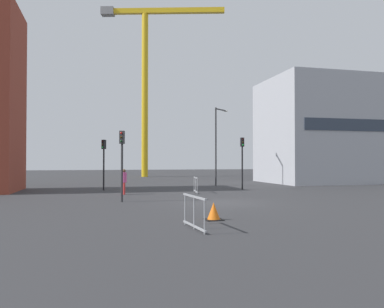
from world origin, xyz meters
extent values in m
plane|color=#333335|center=(0.00, 0.00, 0.00)|extent=(160.00, 160.00, 0.00)
cube|color=#A8AAB2|center=(16.26, 15.93, 5.28)|extent=(11.60, 9.42, 10.56)
cube|color=#2D3847|center=(16.26, 11.19, 5.53)|extent=(9.75, 0.08, 1.10)
cylinder|color=gold|center=(0.06, 34.84, 11.56)|extent=(0.90, 0.90, 23.12)
cube|color=gold|center=(2.87, 34.07, 23.52)|extent=(16.25, 5.11, 0.70)
cube|color=slate|center=(-5.08, 36.26, 23.52)|extent=(2.05, 1.64, 1.10)
cylinder|color=#2D2D30|center=(3.94, 13.61, 3.52)|extent=(0.14, 0.14, 7.03)
cube|color=#2D2D30|center=(4.63, 14.24, 6.93)|extent=(1.44, 1.34, 0.10)
ellipsoid|color=silver|center=(5.31, 14.88, 6.91)|extent=(0.44, 0.24, 0.16)
cylinder|color=black|center=(-5.93, 10.34, 1.56)|extent=(0.12, 0.12, 3.11)
cube|color=black|center=(-5.93, 10.34, 3.46)|extent=(0.36, 0.37, 0.70)
sphere|color=#390605|center=(-6.04, 10.20, 3.68)|extent=(0.11, 0.11, 0.11)
sphere|color=#3C2905|center=(-6.04, 10.20, 3.46)|extent=(0.11, 0.11, 0.11)
sphere|color=green|center=(-6.04, 10.20, 3.24)|extent=(0.11, 0.11, 0.11)
cylinder|color=black|center=(4.52, 8.62, 1.66)|extent=(0.12, 0.12, 3.33)
cube|color=black|center=(4.52, 8.62, 3.68)|extent=(0.25, 0.29, 0.70)
sphere|color=#390605|center=(4.52, 8.45, 3.90)|extent=(0.11, 0.11, 0.11)
sphere|color=#3C2905|center=(4.52, 8.45, 3.68)|extent=(0.11, 0.11, 0.11)
sphere|color=green|center=(4.52, 8.45, 3.46)|extent=(0.11, 0.11, 0.11)
cylinder|color=#2D2D30|center=(-5.10, 1.66, 1.57)|extent=(0.12, 0.12, 3.14)
cube|color=#2D2D30|center=(-5.10, 1.66, 3.49)|extent=(0.32, 0.34, 0.70)
sphere|color=red|center=(-5.15, 1.49, 3.71)|extent=(0.11, 0.11, 0.11)
sphere|color=#3C2905|center=(-5.15, 1.49, 3.49)|extent=(0.11, 0.11, 0.11)
sphere|color=#07330F|center=(-5.15, 1.49, 3.27)|extent=(0.11, 0.11, 0.11)
cylinder|color=red|center=(-4.67, 6.18, 0.40)|extent=(0.14, 0.14, 0.80)
cylinder|color=red|center=(-4.69, 6.38, 0.40)|extent=(0.14, 0.14, 0.80)
cylinder|color=#D14C8C|center=(-4.68, 6.28, 1.13)|extent=(0.34, 0.34, 0.66)
sphere|color=brown|center=(-4.68, 6.28, 1.57)|extent=(0.22, 0.22, 0.22)
cube|color=#B2B5BA|center=(0.24, 6.49, 1.05)|extent=(0.36, 2.16, 0.06)
cube|color=#B2B5BA|center=(0.24, 6.49, 0.10)|extent=(0.36, 2.16, 0.06)
cylinder|color=#B2B5BA|center=(0.11, 5.52, 0.53)|extent=(0.04, 0.04, 1.05)
cylinder|color=#B2B5BA|center=(0.24, 6.49, 0.53)|extent=(0.04, 0.04, 1.05)
cylinder|color=#B2B5BA|center=(0.38, 7.46, 0.53)|extent=(0.04, 0.04, 1.05)
cube|color=#9EA0A5|center=(-3.34, -7.38, 1.05)|extent=(0.24, 2.13, 0.06)
cube|color=#9EA0A5|center=(-3.34, -7.38, 0.10)|extent=(0.24, 2.13, 0.06)
cylinder|color=#9EA0A5|center=(-3.26, -8.33, 0.53)|extent=(0.04, 0.04, 1.05)
cylinder|color=#9EA0A5|center=(-3.34, -7.38, 0.53)|extent=(0.04, 0.04, 1.05)
cylinder|color=#9EA0A5|center=(-3.43, -6.42, 0.53)|extent=(0.04, 0.04, 1.05)
cube|color=black|center=(-2.16, -5.65, 0.01)|extent=(0.65, 0.65, 0.03)
cone|color=orange|center=(-2.16, -5.65, 0.33)|extent=(0.50, 0.50, 0.66)
camera|label=1|loc=(-6.37, -19.45, 2.19)|focal=36.05mm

